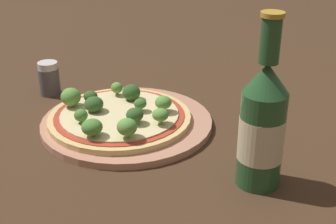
# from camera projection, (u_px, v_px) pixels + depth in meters

# --- Properties ---
(ground_plane) EXTENTS (3.00, 3.00, 0.00)m
(ground_plane) POSITION_uv_depth(u_px,v_px,m) (139.00, 122.00, 0.84)
(ground_plane) COLOR #3D2819
(plate) EXTENTS (0.30, 0.30, 0.01)m
(plate) POSITION_uv_depth(u_px,v_px,m) (127.00, 122.00, 0.82)
(plate) COLOR tan
(plate) RESTS_ON ground_plane
(pizza) EXTENTS (0.25, 0.25, 0.01)m
(pizza) POSITION_uv_depth(u_px,v_px,m) (120.00, 117.00, 0.81)
(pizza) COLOR tan
(pizza) RESTS_ON plate
(broccoli_floret_0) EXTENTS (0.04, 0.04, 0.03)m
(broccoli_floret_0) POSITION_uv_depth(u_px,v_px,m) (71.00, 97.00, 0.83)
(broccoli_floret_0) COLOR #7A9E5B
(broccoli_floret_0) RESTS_ON pizza
(broccoli_floret_1) EXTENTS (0.03, 0.03, 0.03)m
(broccoli_floret_1) POSITION_uv_depth(u_px,v_px,m) (129.00, 93.00, 0.86)
(broccoli_floret_1) COLOR #7A9E5B
(broccoli_floret_1) RESTS_ON pizza
(broccoli_floret_2) EXTENTS (0.03, 0.03, 0.03)m
(broccoli_floret_2) POSITION_uv_depth(u_px,v_px,m) (92.00, 127.00, 0.73)
(broccoli_floret_2) COLOR #7A9E5B
(broccoli_floret_2) RESTS_ON pizza
(broccoli_floret_3) EXTENTS (0.02, 0.02, 0.02)m
(broccoli_floret_3) POSITION_uv_depth(u_px,v_px,m) (141.00, 104.00, 0.81)
(broccoli_floret_3) COLOR #7A9E5B
(broccoli_floret_3) RESTS_ON pizza
(broccoli_floret_4) EXTENTS (0.02, 0.02, 0.03)m
(broccoli_floret_4) POSITION_uv_depth(u_px,v_px,m) (117.00, 88.00, 0.88)
(broccoli_floret_4) COLOR #7A9E5B
(broccoli_floret_4) RESTS_ON pizza
(broccoli_floret_5) EXTENTS (0.03, 0.03, 0.03)m
(broccoli_floret_5) POSITION_uv_depth(u_px,v_px,m) (94.00, 104.00, 0.81)
(broccoli_floret_5) COLOR #7A9E5B
(broccoli_floret_5) RESTS_ON pizza
(broccoli_floret_6) EXTENTS (0.02, 0.02, 0.02)m
(broccoli_floret_6) POSITION_uv_depth(u_px,v_px,m) (81.00, 116.00, 0.77)
(broccoli_floret_6) COLOR #7A9E5B
(broccoli_floret_6) RESTS_ON pizza
(broccoli_floret_7) EXTENTS (0.03, 0.03, 0.03)m
(broccoli_floret_7) POSITION_uv_depth(u_px,v_px,m) (127.00, 127.00, 0.72)
(broccoli_floret_7) COLOR #7A9E5B
(broccoli_floret_7) RESTS_ON pizza
(broccoli_floret_8) EXTENTS (0.03, 0.03, 0.03)m
(broccoli_floret_8) POSITION_uv_depth(u_px,v_px,m) (135.00, 115.00, 0.77)
(broccoli_floret_8) COLOR #7A9E5B
(broccoli_floret_8) RESTS_ON pizza
(broccoli_floret_9) EXTENTS (0.03, 0.03, 0.03)m
(broccoli_floret_9) POSITION_uv_depth(u_px,v_px,m) (160.00, 115.00, 0.77)
(broccoli_floret_9) COLOR #7A9E5B
(broccoli_floret_9) RESTS_ON pizza
(broccoli_floret_10) EXTENTS (0.03, 0.03, 0.03)m
(broccoli_floret_10) POSITION_uv_depth(u_px,v_px,m) (163.00, 103.00, 0.81)
(broccoli_floret_10) COLOR #7A9E5B
(broccoli_floret_10) RESTS_ON pizza
(broccoli_floret_11) EXTENTS (0.03, 0.03, 0.02)m
(broccoli_floret_11) POSITION_uv_depth(u_px,v_px,m) (91.00, 96.00, 0.85)
(broccoli_floret_11) COLOR #7A9E5B
(broccoli_floret_11) RESTS_ON pizza
(beer_bottle) EXTENTS (0.06, 0.06, 0.24)m
(beer_bottle) POSITION_uv_depth(u_px,v_px,m) (262.00, 125.00, 0.63)
(beer_bottle) COLOR #234C28
(beer_bottle) RESTS_ON ground_plane
(pepper_shaker) EXTENTS (0.04, 0.04, 0.07)m
(pepper_shaker) POSITION_uv_depth(u_px,v_px,m) (49.00, 79.00, 0.94)
(pepper_shaker) COLOR #4C4C51
(pepper_shaker) RESTS_ON ground_plane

